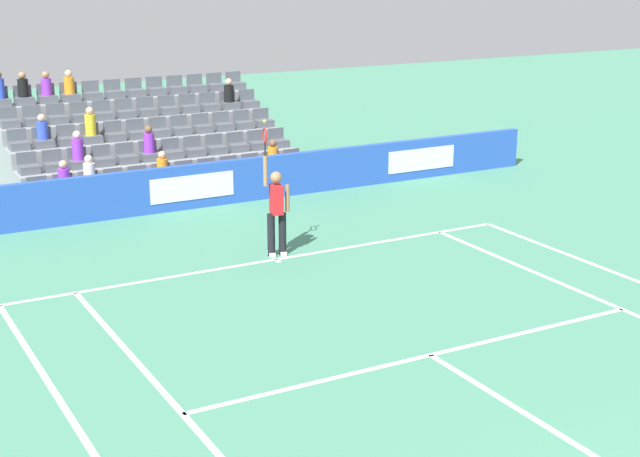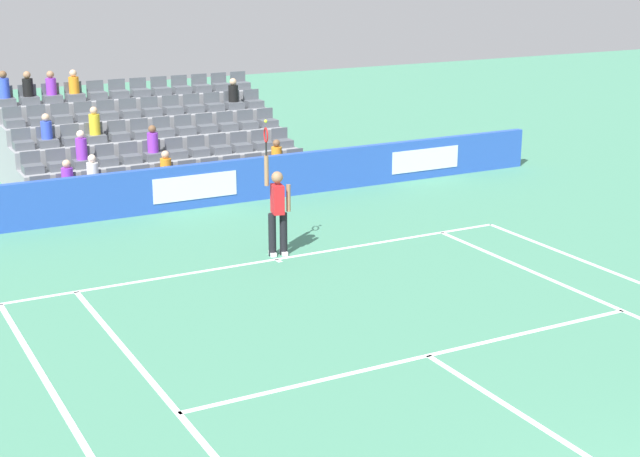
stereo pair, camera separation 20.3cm
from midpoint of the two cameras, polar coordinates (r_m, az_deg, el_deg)
line_baseline at (r=19.60m, az=-2.97°, el=-1.85°), size 10.97×0.10×0.01m
line_service at (r=15.16m, az=6.22°, el=-7.50°), size 8.23×0.10×0.01m
line_centre_service at (r=12.95m, az=14.50°, el=-12.33°), size 0.10×6.40×0.01m
line_singles_sideline_left at (r=13.05m, az=-7.91°, el=-11.70°), size 0.10×11.89×0.01m
line_doubles_sideline_left at (r=12.70m, az=-13.82°, el=-12.88°), size 0.10×11.89×0.01m
line_centre_mark at (r=19.51m, az=-2.84°, el=-1.93°), size 0.10×0.20×0.01m
sponsor_barrier at (r=23.58m, az=-7.95°, el=2.50°), size 20.24×0.22×1.09m
tennis_player at (r=19.60m, az=-2.93°, el=1.16°), size 0.51×0.40×2.85m
stadium_stand at (r=26.80m, az=-10.77°, el=4.63°), size 7.44×4.75×3.02m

